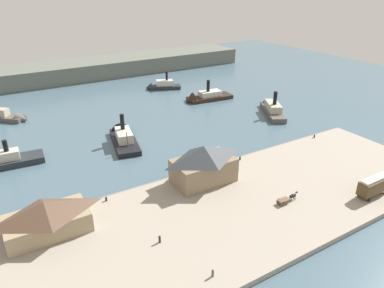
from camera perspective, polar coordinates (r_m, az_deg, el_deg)
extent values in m
plane|color=#476070|center=(94.60, -0.49, -3.82)|extent=(320.00, 320.00, 0.00)
cube|color=#9E9384|center=(78.98, 7.78, -10.02)|extent=(110.00, 36.00, 1.20)
cube|color=gray|center=(91.67, 0.66, -4.47)|extent=(110.00, 0.80, 1.00)
cube|color=#998466|center=(74.67, -22.24, -11.78)|extent=(15.24, 8.48, 4.06)
pyramid|color=brown|center=(72.75, -22.68, -9.57)|extent=(15.55, 8.91, 2.88)
cube|color=#847056|center=(84.75, 1.87, -4.28)|extent=(14.51, 8.50, 5.96)
pyramid|color=#33383D|center=(82.55, 1.91, -1.43)|extent=(14.80, 8.92, 3.47)
cube|color=#4C381E|center=(89.67, 27.26, -5.98)|extent=(8.35, 2.70, 3.10)
cube|color=beige|center=(88.84, 27.49, -4.98)|extent=(8.01, 1.89, 0.50)
cylinder|color=black|center=(93.45, 27.33, -6.16)|extent=(0.90, 0.18, 0.90)
cylinder|color=black|center=(88.97, 25.26, -7.29)|extent=(0.90, 0.18, 0.90)
cylinder|color=black|center=(87.83, 26.67, -8.03)|extent=(0.90, 0.18, 0.90)
cube|color=brown|center=(80.28, 14.55, -8.79)|extent=(2.63, 1.40, 0.50)
cylinder|color=#4C3828|center=(80.32, 13.77, -8.89)|extent=(1.20, 0.10, 1.20)
cylinder|color=#4C3828|center=(79.53, 14.47, -9.35)|extent=(1.20, 0.10, 1.20)
ellipsoid|color=black|center=(81.87, 15.93, -8.04)|extent=(2.00, 0.70, 0.90)
ellipsoid|color=black|center=(82.30, 16.51, -7.48)|extent=(0.70, 0.32, 0.44)
cylinder|color=black|center=(82.69, 16.08, -8.20)|extent=(0.16, 0.16, 1.00)
cylinder|color=black|center=(82.47, 16.28, -8.32)|extent=(0.16, 0.16, 1.00)
cylinder|color=black|center=(81.91, 15.49, -8.46)|extent=(0.16, 0.16, 1.00)
cylinder|color=black|center=(81.69, 15.69, -8.59)|extent=(0.16, 0.16, 1.00)
cylinder|color=#232328|center=(68.13, -5.23, -15.04)|extent=(0.42, 0.42, 1.45)
sphere|color=#CCA889|center=(67.58, -5.26, -14.48)|extent=(0.26, 0.26, 0.26)
cylinder|color=#3D4C42|center=(61.88, 3.36, -20.08)|extent=(0.39, 0.39, 1.34)
sphere|color=#CCA889|center=(61.33, 3.38, -19.56)|extent=(0.24, 0.24, 0.24)
cylinder|color=black|center=(115.54, 19.12, 1.20)|extent=(0.44, 0.44, 0.90)
cylinder|color=black|center=(96.63, 7.74, -2.30)|extent=(0.44, 0.44, 0.90)
cylinder|color=black|center=(81.14, -13.67, -8.62)|extent=(0.44, 0.44, 0.90)
cone|color=#514C47|center=(138.31, -25.61, 3.60)|extent=(5.86, 5.89, 4.36)
cube|color=#514C47|center=(135.13, 12.87, 5.07)|extent=(14.20, 19.98, 1.82)
cone|color=#514C47|center=(144.24, 11.92, 6.43)|extent=(5.85, 5.41, 4.70)
cube|color=#B2A893|center=(134.42, 12.95, 5.95)|extent=(8.61, 11.05, 2.56)
cylinder|color=black|center=(131.95, 13.26, 7.22)|extent=(1.35, 1.35, 4.71)
cube|color=black|center=(109.56, -10.81, 0.38)|extent=(10.50, 20.45, 1.52)
cone|color=black|center=(118.46, -11.57, 2.24)|extent=(6.56, 4.66, 5.97)
cube|color=beige|center=(108.70, -10.90, 1.42)|extent=(6.08, 9.49, 2.80)
cylinder|color=black|center=(108.70, -11.19, 3.54)|extent=(1.26, 1.26, 4.73)
cylinder|color=brown|center=(103.00, -10.42, 0.67)|extent=(0.24, 0.24, 4.70)
cube|color=#23282D|center=(107.59, -27.90, -2.70)|extent=(19.98, 7.69, 1.72)
cube|color=beige|center=(106.74, -28.13, -1.70)|extent=(7.98, 4.12, 2.46)
cylinder|color=black|center=(105.59, -27.89, -0.25)|extent=(1.24, 1.24, 3.09)
cube|color=black|center=(148.87, 2.89, 7.47)|extent=(19.44, 8.57, 1.51)
cone|color=black|center=(144.83, -0.42, 6.99)|extent=(3.97, 6.39, 6.09)
cube|color=beige|center=(148.33, 2.91, 8.14)|extent=(9.48, 5.61, 2.13)
cylinder|color=black|center=(146.98, 2.63, 9.36)|extent=(1.33, 1.33, 4.64)
cube|color=#23282D|center=(164.32, -4.42, 9.14)|extent=(15.11, 10.57, 1.56)
cone|color=#23282D|center=(164.32, -6.95, 9.02)|extent=(4.23, 5.12, 4.45)
cube|color=beige|center=(163.79, -4.44, 9.81)|extent=(8.32, 6.55, 2.45)
cylinder|color=black|center=(163.01, -4.10, 10.90)|extent=(1.00, 1.00, 3.93)
cube|color=#60665B|center=(190.81, -17.88, 11.27)|extent=(180.00, 24.00, 8.00)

